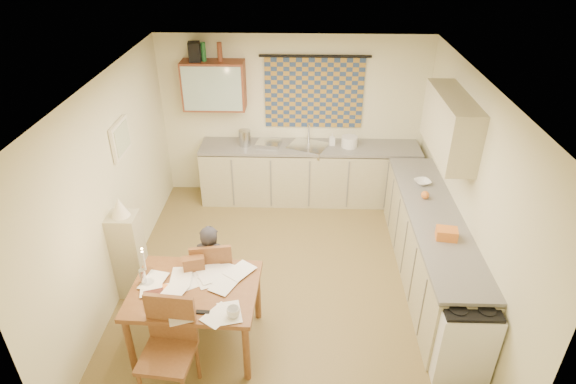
{
  "coord_description": "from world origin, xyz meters",
  "views": [
    {
      "loc": [
        0.13,
        -4.65,
        3.96
      ],
      "look_at": [
        -0.02,
        0.2,
        1.13
      ],
      "focal_mm": 30.0,
      "sensor_mm": 36.0,
      "label": 1
    }
  ],
  "objects_px": {
    "counter_back": "(309,173)",
    "chair_far": "(215,285)",
    "person": "(212,269)",
    "counter_right": "(429,247)",
    "stove": "(460,333)",
    "dining_table": "(198,316)",
    "shelf_stand": "(129,255)"
  },
  "relations": [
    {
      "from": "counter_back",
      "to": "chair_far",
      "type": "distance_m",
      "value": 2.69
    },
    {
      "from": "person",
      "to": "counter_right",
      "type": "bearing_deg",
      "value": -160.8
    },
    {
      "from": "chair_far",
      "to": "stove",
      "type": "bearing_deg",
      "value": 154.45
    },
    {
      "from": "counter_right",
      "to": "chair_far",
      "type": "height_order",
      "value": "chair_far"
    },
    {
      "from": "dining_table",
      "to": "counter_right",
      "type": "bearing_deg",
      "value": 26.32
    },
    {
      "from": "dining_table",
      "to": "chair_far",
      "type": "relative_size",
      "value": 1.33
    },
    {
      "from": "dining_table",
      "to": "stove",
      "type": "bearing_deg",
      "value": -1.97
    },
    {
      "from": "chair_far",
      "to": "person",
      "type": "distance_m",
      "value": 0.27
    },
    {
      "from": "counter_back",
      "to": "chair_far",
      "type": "height_order",
      "value": "chair_far"
    },
    {
      "from": "person",
      "to": "shelf_stand",
      "type": "xyz_separation_m",
      "value": [
        -1.0,
        0.25,
        -0.02
      ]
    },
    {
      "from": "counter_back",
      "to": "shelf_stand",
      "type": "xyz_separation_m",
      "value": [
        -2.09,
        -2.24,
        0.09
      ]
    },
    {
      "from": "stove",
      "to": "dining_table",
      "type": "height_order",
      "value": "stove"
    },
    {
      "from": "counter_back",
      "to": "chair_far",
      "type": "bearing_deg",
      "value": -113.84
    },
    {
      "from": "counter_right",
      "to": "dining_table",
      "type": "xyz_separation_m",
      "value": [
        -2.61,
        -1.16,
        -0.07
      ]
    },
    {
      "from": "person",
      "to": "shelf_stand",
      "type": "relative_size",
      "value": 1.04
    },
    {
      "from": "counter_back",
      "to": "stove",
      "type": "distance_m",
      "value": 3.52
    },
    {
      "from": "dining_table",
      "to": "shelf_stand",
      "type": "bearing_deg",
      "value": 142.6
    },
    {
      "from": "counter_right",
      "to": "stove",
      "type": "height_order",
      "value": "counter_right"
    },
    {
      "from": "counter_right",
      "to": "stove",
      "type": "xyz_separation_m",
      "value": [
        0.0,
        -1.36,
        -0.03
      ]
    },
    {
      "from": "counter_right",
      "to": "chair_far",
      "type": "distance_m",
      "value": 2.61
    },
    {
      "from": "person",
      "to": "shelf_stand",
      "type": "bearing_deg",
      "value": -8.92
    },
    {
      "from": "stove",
      "to": "shelf_stand",
      "type": "bearing_deg",
      "value": 164.67
    },
    {
      "from": "stove",
      "to": "shelf_stand",
      "type": "xyz_separation_m",
      "value": [
        -3.54,
        0.97,
        0.12
      ]
    },
    {
      "from": "dining_table",
      "to": "chair_far",
      "type": "height_order",
      "value": "chair_far"
    },
    {
      "from": "chair_far",
      "to": "shelf_stand",
      "type": "height_order",
      "value": "shelf_stand"
    },
    {
      "from": "stove",
      "to": "dining_table",
      "type": "distance_m",
      "value": 2.62
    },
    {
      "from": "chair_far",
      "to": "shelf_stand",
      "type": "relative_size",
      "value": 0.9
    },
    {
      "from": "shelf_stand",
      "to": "counter_back",
      "type": "bearing_deg",
      "value": 46.88
    },
    {
      "from": "counter_back",
      "to": "dining_table",
      "type": "xyz_separation_m",
      "value": [
        -1.16,
        -3.01,
        -0.07
      ]
    },
    {
      "from": "stove",
      "to": "counter_right",
      "type": "bearing_deg",
      "value": 90.0
    },
    {
      "from": "person",
      "to": "counter_back",
      "type": "bearing_deg",
      "value": -108.61
    },
    {
      "from": "stove",
      "to": "counter_back",
      "type": "bearing_deg",
      "value": 114.28
    }
  ]
}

